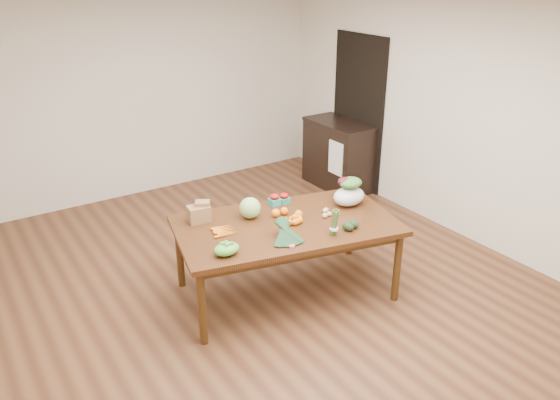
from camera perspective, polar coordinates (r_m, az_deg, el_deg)
floor at (r=5.49m, az=-1.32°, el=-8.95°), size 6.00×6.00×0.00m
room_walls at (r=4.89m, az=-1.47°, el=4.47°), size 5.02×6.02×2.70m
dining_table at (r=5.20m, az=0.63°, el=-6.12°), size 2.21×1.54×0.75m
doorway_dark at (r=7.64m, az=8.12°, el=9.02°), size 0.02×1.00×2.10m
cabinet at (r=7.69m, az=6.06°, el=4.72°), size 0.52×1.02×0.94m
dish_towel at (r=7.31m, az=5.83°, el=4.37°), size 0.02×0.28×0.45m
paper_bag at (r=5.07m, az=-8.49°, el=-1.28°), size 0.31×0.27×0.19m
cabbage at (r=5.09m, az=-3.15°, el=-0.83°), size 0.20×0.20×0.20m
strawberry_basket_a at (r=5.37m, az=-0.58°, el=-0.05°), size 0.12×0.12×0.09m
strawberry_basket_b at (r=5.41m, az=0.43°, el=0.08°), size 0.11×0.11×0.09m
orange_a at (r=5.12m, az=-0.44°, el=-1.37°), size 0.08×0.08×0.08m
orange_b at (r=5.17m, az=0.45°, el=-1.16°), size 0.08×0.08×0.08m
orange_c at (r=5.10m, az=1.96°, el=-1.49°), size 0.08×0.08×0.08m
mandarin_cluster at (r=5.00m, az=1.56°, el=-1.94°), size 0.22×0.22×0.10m
carrots at (r=4.88m, az=-5.83°, el=-3.21°), size 0.26×0.26×0.03m
snap_pea_bag at (r=4.50m, az=-5.60°, el=-5.12°), size 0.22×0.17×0.10m
kale_bunch at (r=4.66m, az=0.80°, el=-3.55°), size 0.40×0.46×0.16m
asparagus_bundle at (r=4.77m, az=5.69°, el=-2.34°), size 0.10×0.13×0.26m
potato_a at (r=5.13m, az=4.72°, el=-1.62°), size 0.06×0.05×0.05m
potato_b at (r=5.17m, az=5.17°, el=-1.45°), size 0.05×0.05×0.04m
potato_c at (r=5.25m, az=4.84°, el=-1.03°), size 0.05×0.05×0.04m
potato_d at (r=5.23m, az=4.75°, el=-1.12°), size 0.06×0.05×0.05m
potato_e at (r=5.18m, az=6.03°, el=-1.46°), size 0.05×0.04×0.04m
avocado_a at (r=4.90m, az=7.11°, el=-2.79°), size 0.11×0.13×0.08m
avocado_b at (r=4.96m, az=7.64°, el=-2.51°), size 0.10×0.13×0.07m
salad_bag at (r=5.38m, az=7.23°, el=0.75°), size 0.38×0.32×0.26m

